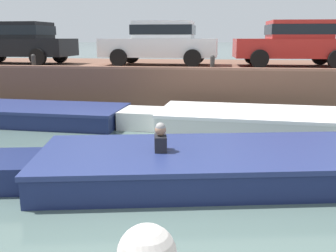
# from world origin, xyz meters

# --- Properties ---
(ground_plane) EXTENTS (400.00, 400.00, 0.00)m
(ground_plane) POSITION_xyz_m (0.00, 4.97, 0.00)
(ground_plane) COLOR #4C605B
(far_quay_wall) EXTENTS (60.00, 6.00, 1.40)m
(far_quay_wall) POSITION_xyz_m (0.00, 12.93, 0.70)
(far_quay_wall) COLOR brown
(far_quay_wall) RESTS_ON ground
(far_wall_coping) EXTENTS (60.00, 0.24, 0.08)m
(far_wall_coping) POSITION_xyz_m (0.00, 10.05, 1.44)
(far_wall_coping) COLOR brown
(far_wall_coping) RESTS_ON far_quay_wall
(boat_moored_west_navy) EXTENTS (6.30, 2.23, 0.48)m
(boat_moored_west_navy) POSITION_xyz_m (-5.06, 8.24, 0.24)
(boat_moored_west_navy) COLOR navy
(boat_moored_west_navy) RESTS_ON ground
(boat_moored_central_white) EXTENTS (7.02, 2.61, 0.55)m
(boat_moored_central_white) POSITION_xyz_m (1.57, 7.92, 0.27)
(boat_moored_central_white) COLOR white
(boat_moored_central_white) RESTS_ON ground
(motorboat_passing) EXTENTS (7.12, 3.30, 1.00)m
(motorboat_passing) POSITION_xyz_m (0.06, 4.41, 0.26)
(motorboat_passing) COLOR navy
(motorboat_passing) RESTS_ON ground
(car_leftmost_black) EXTENTS (4.40, 2.05, 1.54)m
(car_leftmost_black) POSITION_xyz_m (-7.18, 11.95, 2.25)
(car_leftmost_black) COLOR black
(car_leftmost_black) RESTS_ON far_quay_wall
(car_left_inner_white) EXTENTS (4.16, 2.01, 1.54)m
(car_left_inner_white) POSITION_xyz_m (-1.66, 11.95, 2.25)
(car_left_inner_white) COLOR white
(car_left_inner_white) RESTS_ON far_quay_wall
(car_centre_red) EXTENTS (4.03, 2.09, 1.54)m
(car_centre_red) POSITION_xyz_m (2.99, 11.95, 2.25)
(car_centre_red) COLOR #B2231E
(car_centre_red) RESTS_ON far_quay_wall
(mooring_bollard_west) EXTENTS (0.15, 0.15, 0.45)m
(mooring_bollard_west) POSITION_xyz_m (-5.67, 10.18, 1.64)
(mooring_bollard_west) COLOR #2D2B28
(mooring_bollard_west) RESTS_ON far_quay_wall
(mooring_bollard_mid) EXTENTS (0.15, 0.15, 0.45)m
(mooring_bollard_mid) POSITION_xyz_m (0.23, 10.18, 1.64)
(mooring_bollard_mid) COLOR #2D2B28
(mooring_bollard_mid) RESTS_ON far_quay_wall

